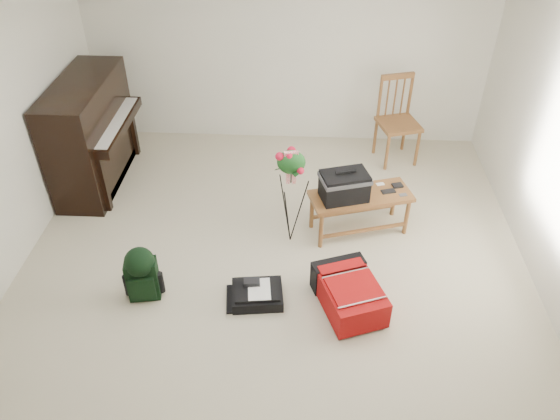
# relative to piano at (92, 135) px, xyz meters

# --- Properties ---
(floor) EXTENTS (5.00, 5.50, 0.01)m
(floor) POSITION_rel_piano_xyz_m (2.19, -1.60, -0.60)
(floor) COLOR #C0B49B
(floor) RESTS_ON ground
(ceiling) EXTENTS (5.00, 5.50, 0.01)m
(ceiling) POSITION_rel_piano_xyz_m (2.19, -1.60, 1.90)
(ceiling) COLOR white
(ceiling) RESTS_ON wall_back
(wall_back) EXTENTS (5.00, 0.04, 2.50)m
(wall_back) POSITION_rel_piano_xyz_m (2.19, 1.15, 0.65)
(wall_back) COLOR silver
(wall_back) RESTS_ON floor
(piano) EXTENTS (0.71, 1.50, 1.25)m
(piano) POSITION_rel_piano_xyz_m (0.00, 0.00, 0.00)
(piano) COLOR black
(piano) RESTS_ON floor
(bench) EXTENTS (1.11, 0.70, 0.80)m
(bench) POSITION_rel_piano_xyz_m (2.91, -0.82, -0.04)
(bench) COLOR brown
(bench) RESTS_ON floor
(dining_chair) EXTENTS (0.58, 0.58, 1.07)m
(dining_chair) POSITION_rel_piano_xyz_m (3.59, 0.68, -0.08)
(dining_chair) COLOR brown
(dining_chair) RESTS_ON floor
(red_suitcase) EXTENTS (0.69, 0.85, 0.30)m
(red_suitcase) POSITION_rel_piano_xyz_m (2.89, -1.87, -0.44)
(red_suitcase) COLOR #B70712
(red_suitcase) RESTS_ON floor
(black_duffel) EXTENTS (0.50, 0.42, 0.19)m
(black_duffel) POSITION_rel_piano_xyz_m (2.06, -1.88, -0.53)
(black_duffel) COLOR black
(black_duffel) RESTS_ON floor
(green_backpack) EXTENTS (0.30, 0.28, 0.56)m
(green_backpack) POSITION_rel_piano_xyz_m (1.02, -1.89, -0.29)
(green_backpack) COLOR black
(green_backpack) RESTS_ON floor
(flower_stand) EXTENTS (0.41, 0.41, 1.11)m
(flower_stand) POSITION_rel_piano_xyz_m (2.33, -1.02, -0.06)
(flower_stand) COLOR black
(flower_stand) RESTS_ON floor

